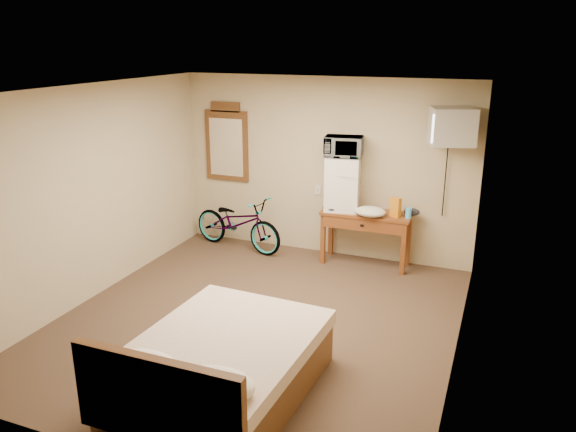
% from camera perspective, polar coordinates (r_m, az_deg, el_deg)
% --- Properties ---
extents(room, '(4.60, 4.64, 2.50)m').
position_cam_1_polar(room, '(5.83, -3.35, 0.31)').
color(room, '#3E281F').
rests_on(room, ground).
extents(desk, '(1.21, 0.48, 0.75)m').
position_cam_1_polar(desk, '(7.61, 7.88, -0.65)').
color(desk, brown).
rests_on(desk, floor).
extents(mini_fridge, '(0.51, 0.50, 0.73)m').
position_cam_1_polar(mini_fridge, '(7.60, 5.55, 3.33)').
color(mini_fridge, white).
rests_on(mini_fridge, desk).
extents(microwave, '(0.54, 0.41, 0.27)m').
position_cam_1_polar(microwave, '(7.49, 5.67, 7.03)').
color(microwave, white).
rests_on(microwave, mini_fridge).
extents(snack_bag, '(0.15, 0.12, 0.26)m').
position_cam_1_polar(snack_bag, '(7.43, 10.88, 0.87)').
color(snack_bag, orange).
rests_on(snack_bag, desk).
extents(blue_cup, '(0.08, 0.08, 0.14)m').
position_cam_1_polar(blue_cup, '(7.43, 12.14, 0.29)').
color(blue_cup, '#45AFEC').
rests_on(blue_cup, desk).
extents(cloth_cream, '(0.41, 0.32, 0.13)m').
position_cam_1_polar(cloth_cream, '(7.41, 8.35, 0.44)').
color(cloth_cream, beige).
rests_on(cloth_cream, desk).
extents(cloth_dark_a, '(0.24, 0.18, 0.09)m').
position_cam_1_polar(cloth_dark_a, '(7.58, 4.44, 0.81)').
color(cloth_dark_a, black).
rests_on(cloth_dark_a, desk).
extents(cloth_dark_b, '(0.21, 0.17, 0.10)m').
position_cam_1_polar(cloth_dark_b, '(7.56, 12.47, 0.41)').
color(cloth_dark_b, black).
rests_on(cloth_dark_b, desk).
extents(crt_television, '(0.62, 0.66, 0.45)m').
position_cam_1_polar(crt_television, '(7.16, 16.34, 8.73)').
color(crt_television, black).
rests_on(crt_television, room).
extents(wall_mirror, '(0.68, 0.04, 1.16)m').
position_cam_1_polar(wall_mirror, '(8.40, -6.25, 7.39)').
color(wall_mirror, brown).
rests_on(wall_mirror, room).
extents(bicycle, '(1.59, 0.82, 0.80)m').
position_cam_1_polar(bicycle, '(8.26, -5.13, -0.67)').
color(bicycle, black).
rests_on(bicycle, floor).
extents(bed, '(1.49, 1.96, 0.90)m').
position_cam_1_polar(bed, '(4.99, -7.07, -15.06)').
color(bed, brown).
rests_on(bed, floor).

